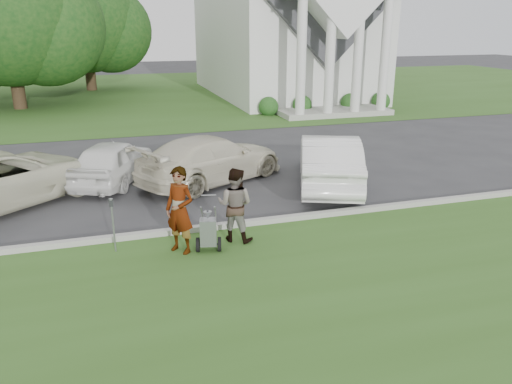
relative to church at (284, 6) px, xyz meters
name	(u,v)px	position (x,y,z in m)	size (l,w,h in m)	color
ground	(256,234)	(-9.00, -23.11, -5.94)	(120.00, 120.00, 0.00)	#333335
grass_strip	(303,295)	(-9.00, -26.11, -5.93)	(80.00, 7.00, 0.01)	#345A1F
church_lawn	(149,93)	(-9.00, 3.89, -5.93)	(80.00, 30.00, 0.01)	#345A1F
curb	(249,223)	(-9.00, -22.56, -5.86)	(80.00, 0.18, 0.15)	#9E9E93
church	(284,6)	(0.00, 0.00, 0.00)	(9.19, 19.00, 24.10)	white
tree_left	(7,18)	(-17.01, -1.13, -0.83)	(10.63, 8.40, 9.71)	#332316
tree_back	(85,25)	(-13.01, 6.87, -1.21)	(9.61, 7.60, 8.89)	#332316
striping_cart	(208,233)	(-10.28, -23.71, -5.50)	(0.69, 1.17, 1.02)	black
person_left	(180,211)	(-10.86, -23.57, -4.97)	(0.70, 0.46, 1.93)	#999999
person_right	(235,205)	(-9.56, -23.31, -5.07)	(0.84, 0.66, 1.73)	#999999
parking_meter_near	(113,219)	(-12.26, -23.15, -5.15)	(0.09, 0.08, 1.25)	gray
car_a	(1,178)	(-15.12, -19.10, -5.17)	(2.56, 5.56, 1.54)	beige
car_b	(113,161)	(-12.12, -17.80, -5.25)	(1.63, 4.04, 1.38)	white
car_c	(211,159)	(-9.12, -18.63, -5.20)	(2.07, 5.09, 1.48)	beige
car_d	(329,161)	(-5.74, -20.14, -5.13)	(1.71, 4.91, 1.62)	white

